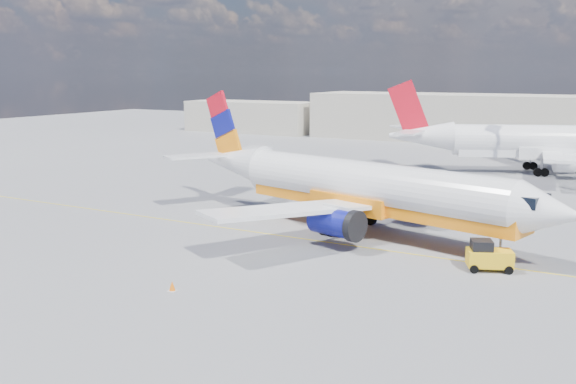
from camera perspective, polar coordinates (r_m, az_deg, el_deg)
The scene contains 8 objects.
ground at distance 45.08m, azimuth -3.44°, elevation -4.61°, with size 240.00×240.00×0.00m, color slate.
taxi_line at distance 47.55m, azimuth -1.51°, elevation -3.78°, with size 70.00×0.15×0.01m, color yellow.
terminal_main at distance 113.45m, azimuth 19.68°, elevation 6.08°, with size 70.00×14.00×8.00m, color #BEB7A4.
terminal_annex at distance 128.70m, azimuth -3.23°, elevation 6.71°, with size 26.00×10.00×6.00m, color #BEB7A4.
main_jet at distance 47.85m, azimuth 6.32°, elevation 0.45°, with size 34.05×26.01×10.28m.
second_jet at distance 81.36m, azimuth 21.98°, elevation 4.10°, with size 35.64×26.92×10.92m.
gse_tug at distance 40.75m, azimuth 17.36°, elevation -5.46°, with size 2.98×2.49×1.88m.
traffic_cone at distance 36.09m, azimuth -10.26°, elevation -8.24°, with size 0.41×0.41×0.57m.
Camera 1 is at (23.38, -36.67, 11.87)m, focal length 40.00 mm.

